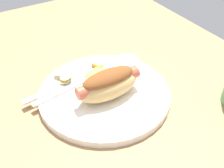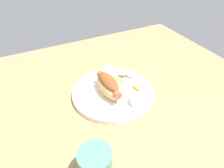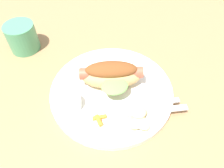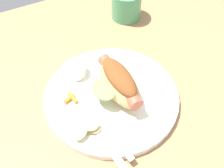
{
  "view_description": "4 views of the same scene",
  "coord_description": "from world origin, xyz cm",
  "px_view_note": "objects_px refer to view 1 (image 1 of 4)",
  "views": [
    {
      "loc": [
        -39.63,
        21.8,
        43.08
      ],
      "look_at": [
        1.1,
        -2.99,
        4.55
      ],
      "focal_mm": 45.89,
      "sensor_mm": 36.0,
      "label": 1
    },
    {
      "loc": [
        -22.96,
        -52.96,
        49.23
      ],
      "look_at": [
        2.31,
        -2.43,
        5.27
      ],
      "focal_mm": 33.06,
      "sensor_mm": 36.0,
      "label": 2
    },
    {
      "loc": [
        34.87,
        -2.66,
        42.59
      ],
      "look_at": [
        4.38,
        -1.99,
        5.4
      ],
      "focal_mm": 34.76,
      "sensor_mm": 36.0,
      "label": 3
    },
    {
      "loc": [
        20.47,
        32.55,
        51.8
      ],
      "look_at": [
        2.46,
        -2.67,
        4.4
      ],
      "focal_mm": 46.59,
      "sensor_mm": 36.0,
      "label": 4
    }
  ],
  "objects_px": {
    "plate": "(104,94)",
    "sauce_ramekin": "(128,64)",
    "chips_pile": "(66,75)",
    "fork": "(64,90)",
    "knife": "(55,89)",
    "hot_dog": "(108,83)",
    "carrot_garnish": "(97,67)"
  },
  "relations": [
    {
      "from": "plate",
      "to": "knife",
      "type": "xyz_separation_m",
      "value": [
        0.06,
        0.09,
        0.01
      ]
    },
    {
      "from": "knife",
      "to": "hot_dog",
      "type": "bearing_deg",
      "value": -47.12
    },
    {
      "from": "fork",
      "to": "carrot_garnish",
      "type": "bearing_deg",
      "value": 9.99
    },
    {
      "from": "chips_pile",
      "to": "knife",
      "type": "bearing_deg",
      "value": 122.97
    },
    {
      "from": "carrot_garnish",
      "to": "hot_dog",
      "type": "bearing_deg",
      "value": 164.48
    },
    {
      "from": "fork",
      "to": "hot_dog",
      "type": "bearing_deg",
      "value": -49.3
    },
    {
      "from": "plate",
      "to": "knife",
      "type": "distance_m",
      "value": 0.11
    },
    {
      "from": "plate",
      "to": "sauce_ramekin",
      "type": "relative_size",
      "value": 5.66
    },
    {
      "from": "sauce_ramekin",
      "to": "hot_dog",
      "type": "bearing_deg",
      "value": 124.21
    },
    {
      "from": "sauce_ramekin",
      "to": "chips_pile",
      "type": "height_order",
      "value": "sauce_ramekin"
    },
    {
      "from": "chips_pile",
      "to": "hot_dog",
      "type": "bearing_deg",
      "value": -154.3
    },
    {
      "from": "fork",
      "to": "knife",
      "type": "bearing_deg",
      "value": 125.01
    },
    {
      "from": "fork",
      "to": "chips_pile",
      "type": "height_order",
      "value": "chips_pile"
    },
    {
      "from": "sauce_ramekin",
      "to": "chips_pile",
      "type": "relative_size",
      "value": 0.74
    },
    {
      "from": "hot_dog",
      "to": "sauce_ramekin",
      "type": "bearing_deg",
      "value": 33.27
    },
    {
      "from": "hot_dog",
      "to": "fork",
      "type": "bearing_deg",
      "value": 138.63
    },
    {
      "from": "sauce_ramekin",
      "to": "chips_pile",
      "type": "distance_m",
      "value": 0.15
    },
    {
      "from": "plate",
      "to": "fork",
      "type": "bearing_deg",
      "value": 57.86
    },
    {
      "from": "hot_dog",
      "to": "chips_pile",
      "type": "bearing_deg",
      "value": 114.76
    },
    {
      "from": "sauce_ramekin",
      "to": "fork",
      "type": "xyz_separation_m",
      "value": [
        0.0,
        0.17,
        -0.01
      ]
    },
    {
      "from": "fork",
      "to": "chips_pile",
      "type": "bearing_deg",
      "value": 50.36
    },
    {
      "from": "hot_dog",
      "to": "sauce_ramekin",
      "type": "xyz_separation_m",
      "value": [
        0.06,
        -0.09,
        -0.02
      ]
    },
    {
      "from": "sauce_ramekin",
      "to": "chips_pile",
      "type": "xyz_separation_m",
      "value": [
        0.04,
        0.14,
        -0.0
      ]
    },
    {
      "from": "hot_dog",
      "to": "carrot_garnish",
      "type": "bearing_deg",
      "value": 73.54
    },
    {
      "from": "carrot_garnish",
      "to": "chips_pile",
      "type": "bearing_deg",
      "value": 85.53
    },
    {
      "from": "knife",
      "to": "carrot_garnish",
      "type": "xyz_separation_m",
      "value": [
        0.02,
        -0.12,
        0.0
      ]
    },
    {
      "from": "plate",
      "to": "chips_pile",
      "type": "height_order",
      "value": "chips_pile"
    },
    {
      "from": "plate",
      "to": "carrot_garnish",
      "type": "xyz_separation_m",
      "value": [
        0.08,
        -0.03,
        0.01
      ]
    },
    {
      "from": "hot_dog",
      "to": "knife",
      "type": "distance_m",
      "value": 0.13
    },
    {
      "from": "plate",
      "to": "carrot_garnish",
      "type": "bearing_deg",
      "value": -18.61
    },
    {
      "from": "sauce_ramekin",
      "to": "knife",
      "type": "relative_size",
      "value": 0.34
    },
    {
      "from": "fork",
      "to": "knife",
      "type": "relative_size",
      "value": 1.07
    }
  ]
}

